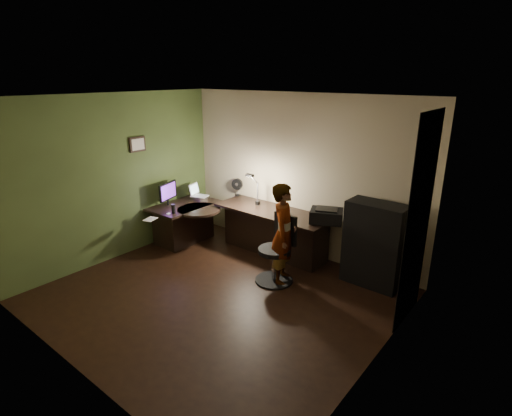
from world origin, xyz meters
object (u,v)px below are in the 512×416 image
Objects in this scene: desk_right at (272,232)px; cabinet at (374,244)px; desk_left at (185,223)px; office_chair at (274,250)px; monitor at (168,198)px; person at (284,234)px.

cabinet is (1.78, 0.07, 0.24)m from desk_right.
desk_left is 1.22× the size of office_chair.
office_chair reaches higher than desk_right.
desk_right is 1.80m from cabinet.
cabinet is at bearing 3.27° from desk_right.
office_chair is at bearing -50.75° from desk_right.
monitor is at bearing -136.07° from desk_left.
person is (2.28, -0.12, 0.40)m from desk_left.
office_chair is 0.67× the size of person.
cabinet is (3.35, 0.65, 0.27)m from desk_left.
person is at bearing -3.66° from desk_left.
desk_right is 1.99m from monitor.
person is at bearing 50.53° from office_chair.
desk_left is at bearing -158.46° from desk_right.
cabinet is 0.82× the size of person.
office_chair is (2.39, -0.01, -0.35)m from monitor.
office_chair reaches higher than desk_left.
cabinet reaches higher than office_chair.
desk_right is at bearing 19.76° from desk_left.
desk_left is at bearing 27.86° from monitor.
desk_right is (1.56, 0.58, 0.03)m from desk_left.
monitor is 2.42m from office_chair.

